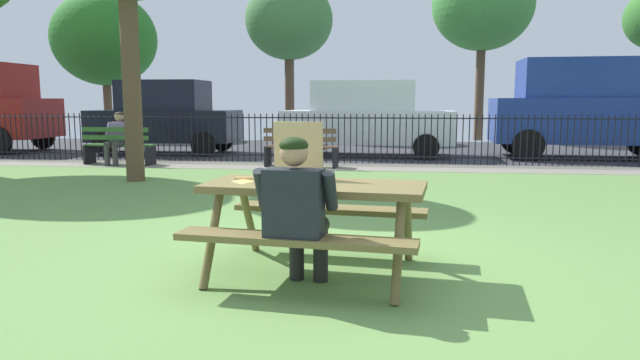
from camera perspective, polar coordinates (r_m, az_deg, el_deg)
ground at (r=7.13m, az=2.02°, el=-3.81°), size 28.00×12.17×0.02m
cobblestone_walkway at (r=12.44m, az=4.13°, el=1.28°), size 28.00×1.40×0.01m
street_asphalt at (r=16.78m, az=4.86°, el=3.00°), size 28.00×7.34×0.01m
picnic_table_foreground at (r=4.71m, az=-0.56°, el=-2.41°), size 1.96×1.68×0.79m
pizza_box_open at (r=4.84m, az=-2.65°, el=1.05°), size 0.48×0.51×0.50m
pizza_slice_on_table at (r=4.86m, az=-7.75°, el=-0.01°), size 0.19×0.28×0.02m
adult_at_table at (r=4.23m, az=-2.27°, el=-2.80°), size 0.63×0.62×1.19m
iron_fence_streetside at (r=13.08m, az=4.31°, el=4.17°), size 22.82×0.03×1.14m
park_bench_left at (r=13.67m, az=-19.52°, el=3.21°), size 1.63×0.58×0.85m
park_bench_center at (r=12.39m, az=-1.92°, el=3.22°), size 1.63×0.59×0.85m
person_on_park_bench at (r=13.68m, az=-19.58°, el=4.22°), size 0.63×0.61×1.19m
parked_car_left at (r=16.14m, az=-15.25°, el=6.17°), size 3.91×1.85×1.98m
parked_car_center at (r=14.97m, az=4.74°, el=6.28°), size 4.48×2.09×1.94m
parked_car_right at (r=15.76m, az=25.49°, el=6.71°), size 4.80×2.29×2.46m
far_tree_left at (r=24.11m, az=-20.79°, el=13.07°), size 3.96×3.96×5.58m
far_tree_midleft at (r=21.86m, az=-3.13°, el=15.64°), size 3.24×3.24×5.85m
far_tree_center at (r=21.84m, az=16.01°, el=16.47°), size 3.56×3.56×6.41m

